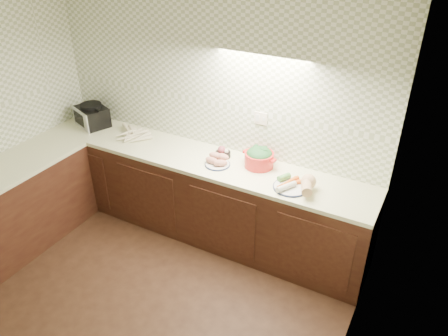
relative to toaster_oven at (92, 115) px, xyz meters
The scene contains 8 objects.
room 2.21m from the toaster_oven, 47.51° to the right, with size 3.60×3.60×2.60m.
counter 1.30m from the toaster_oven, 49.59° to the right, with size 3.60×3.60×0.90m.
toaster_oven is the anchor object (origin of this frame).
parsnip_pile 0.62m from the toaster_oven, ahead, with size 0.40×0.39×0.08m.
sweet_potato_plate 1.70m from the toaster_oven, ahead, with size 0.25×0.25×0.11m.
onion_bowl 1.67m from the toaster_oven, ahead, with size 0.15×0.15×0.12m.
dutch_oven 2.06m from the toaster_oven, ahead, with size 0.35×0.33×0.20m.
veg_plate 2.54m from the toaster_oven, ahead, with size 0.40×0.38×0.15m.
Camera 1 is at (2.06, -1.74, 3.02)m, focal length 35.00 mm.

